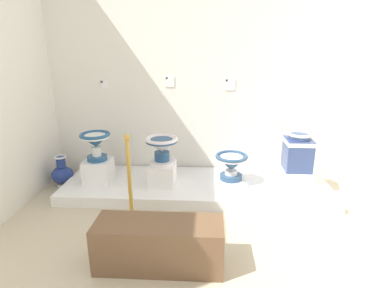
{
  "coord_description": "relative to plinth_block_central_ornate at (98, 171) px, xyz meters",
  "views": [
    {
      "loc": [
        2.11,
        -0.89,
        1.74
      ],
      "look_at": [
        1.91,
        2.67,
        0.63
      ],
      "focal_mm": 29.01,
      "sensor_mm": 36.0,
      "label": 1
    }
  ],
  "objects": [
    {
      "name": "wall_back",
      "position": [
        1.22,
        0.6,
        1.38
      ],
      "size": [
        4.11,
        0.06,
        3.3
      ],
      "primitive_type": "cube",
      "color": "white",
      "rests_on": "ground_plane"
    },
    {
      "name": "display_platform",
      "position": [
        1.22,
        0.04,
        -0.2
      ],
      "size": [
        3.25,
        1.0,
        0.13
      ],
      "primitive_type": "cube",
      "color": "white",
      "rests_on": "ground_plane"
    },
    {
      "name": "plinth_block_central_ornate",
      "position": [
        0.0,
        0.0,
        0.0
      ],
      "size": [
        0.32,
        0.32,
        0.28
      ],
      "primitive_type": "cube",
      "color": "white",
      "rests_on": "display_platform"
    },
    {
      "name": "antique_toilet_central_ornate",
      "position": [
        0.0,
        0.0,
        0.38
      ],
      "size": [
        0.36,
        0.36,
        0.35
      ],
      "color": "#24517F",
      "rests_on": "plinth_block_central_ornate"
    },
    {
      "name": "plinth_block_broad_patterned",
      "position": [
        0.81,
        -0.02,
        -0.01
      ],
      "size": [
        0.31,
        0.37,
        0.26
      ],
      "primitive_type": "cube",
      "color": "white",
      "rests_on": "display_platform"
    },
    {
      "name": "antique_toilet_broad_patterned",
      "position": [
        0.81,
        -0.02,
        0.34
      ],
      "size": [
        0.39,
        0.39,
        0.33
      ],
      "color": "white",
      "rests_on": "plinth_block_broad_patterned"
    },
    {
      "name": "plinth_block_slender_white",
      "position": [
        1.65,
        0.04,
        -0.11
      ],
      "size": [
        0.37,
        0.34,
        0.05
      ],
      "primitive_type": "cube",
      "color": "white",
      "rests_on": "display_platform"
    },
    {
      "name": "antique_toilet_slender_white",
      "position": [
        1.65,
        0.04,
        0.12
      ],
      "size": [
        0.39,
        0.39,
        0.32
      ],
      "color": "#2D4E72",
      "rests_on": "plinth_block_slender_white"
    },
    {
      "name": "plinth_block_squat_floral",
      "position": [
        2.45,
        0.1,
        -0.05
      ],
      "size": [
        0.34,
        0.36,
        0.17
      ],
      "primitive_type": "cube",
      "color": "white",
      "rests_on": "display_platform"
    },
    {
      "name": "antique_toilet_squat_floral",
      "position": [
        2.45,
        0.1,
        0.28
      ],
      "size": [
        0.32,
        0.33,
        0.47
      ],
      "color": "#34477A",
      "rests_on": "plinth_block_squat_floral"
    },
    {
      "name": "info_placard_first",
      "position": [
        -0.02,
        0.56,
        1.0
      ],
      "size": [
        0.11,
        0.01,
        0.12
      ],
      "color": "white"
    },
    {
      "name": "info_placard_second",
      "position": [
        0.85,
        0.56,
        1.05
      ],
      "size": [
        0.12,
        0.01,
        0.14
      ],
      "color": "white"
    },
    {
      "name": "info_placard_third",
      "position": [
        1.63,
        0.56,
        1.01
      ],
      "size": [
        0.13,
        0.01,
        0.16
      ],
      "color": "white"
    },
    {
      "name": "decorative_vase_companion",
      "position": [
        -0.54,
        0.13,
        -0.11
      ],
      "size": [
        0.27,
        0.27,
        0.4
      ],
      "color": "white",
      "rests_on": "ground_plane"
    },
    {
      "name": "stanchion_post_near_left",
      "position": [
        0.6,
        -0.77,
        0.0
      ],
      "size": [
        0.27,
        0.27,
        0.97
      ],
      "color": "gold",
      "rests_on": "ground_plane"
    },
    {
      "name": "museum_bench",
      "position": [
        0.98,
        -1.36,
        -0.07
      ],
      "size": [
        1.04,
        0.36,
        0.4
      ],
      "primitive_type": "cube",
      "color": "brown",
      "rests_on": "ground_plane"
    }
  ]
}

